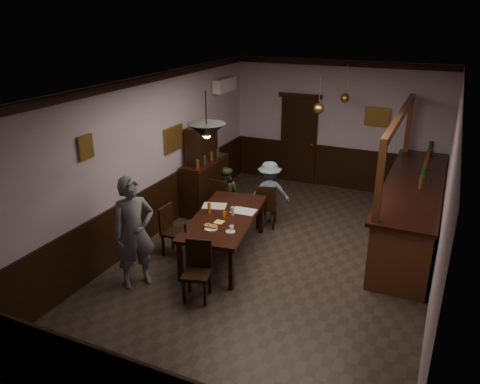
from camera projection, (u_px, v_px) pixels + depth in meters
The scene contains 31 objects.
room at pixel (278, 178), 7.55m from camera, with size 5.01×8.01×3.01m.
dining_table at pixel (225, 219), 8.03m from camera, with size 1.33×2.33×0.75m.
chair_far_left at pixel (221, 199), 9.35m from camera, with size 0.41×0.41×0.94m.
chair_far_right at pixel (266, 205), 9.13m from camera, with size 0.47×0.47×0.90m.
chair_near at pixel (198, 267), 6.91m from camera, with size 0.48×0.48×0.90m.
chair_side at pixel (171, 228), 8.16m from camera, with size 0.39×0.39×0.89m.
person_standing at pixel (134, 233), 7.09m from camera, with size 0.65×0.43×1.78m, color slate.
person_seated_left at pixel (226, 193), 9.58m from camera, with size 0.53×0.41×1.09m, color #445030.
person_seated_right at pixel (269, 192), 9.32m from camera, with size 0.83×0.48×1.28m, color slate.
newspaper_left at pixel (214, 206), 8.40m from camera, with size 0.42×0.30×0.01m, color silver.
newspaper_right at pixel (244, 211), 8.18m from camera, with size 0.42×0.30×0.01m, color silver.
napkin at pixel (219, 222), 7.77m from camera, with size 0.15×0.15×0.00m, color #FFD45D.
saucer at pixel (230, 232), 7.42m from camera, with size 0.15×0.15×0.01m, color white.
coffee_cup at pixel (232, 228), 7.45m from camera, with size 0.08×0.08×0.07m, color white.
pastry_plate at pixel (211, 229), 7.52m from camera, with size 0.22×0.22×0.01m, color white.
pastry_ring_a at pixel (208, 225), 7.57m from camera, with size 0.13×0.13×0.04m, color #C68C47.
pastry_ring_b at pixel (214, 226), 7.53m from camera, with size 0.13×0.13×0.04m, color #C68C47.
soda_can at pixel (225, 215), 7.90m from camera, with size 0.07×0.07×0.12m, color orange.
beer_glass at pixel (209, 208), 8.08m from camera, with size 0.06×0.06×0.20m, color #BF721E.
water_glass at pixel (233, 211), 8.01m from camera, with size 0.06×0.06×0.15m, color silver.
pepper_mill at pixel (185, 228), 7.40m from camera, with size 0.04×0.04×0.14m, color black.
sideboard at pixel (204, 176), 9.97m from camera, with size 0.49×1.39×1.83m.
bar_counter at pixel (411, 209), 8.62m from camera, with size 0.99×4.27×2.39m.
door_back at pixel (299, 141), 11.41m from camera, with size 0.90×0.06×2.10m, color black.
ac_unit at pixel (225, 85), 10.58m from camera, with size 0.20×0.85×0.30m.
picture_left_small at pixel (86, 147), 6.90m from camera, with size 0.04×0.28×0.36m.
picture_left_large at pixel (174, 138), 9.10m from camera, with size 0.04×0.62×0.48m.
picture_back at pixel (377, 117), 10.46m from camera, with size 0.55×0.04×0.42m.
pendant_iron at pixel (207, 131), 6.67m from camera, with size 0.56×0.56×0.68m.
pendant_brass_mid at pixel (319, 109), 8.82m from camera, with size 0.20×0.20×0.81m.
pendant_brass_far at pixel (345, 98), 9.87m from camera, with size 0.20×0.20×0.81m.
Camera 1 is at (2.37, -6.73, 4.05)m, focal length 35.00 mm.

